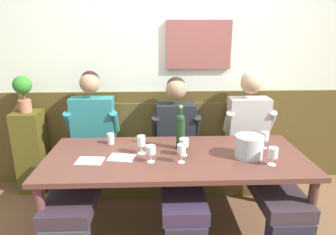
{
  "coord_description": "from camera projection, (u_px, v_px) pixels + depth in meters",
  "views": [
    {
      "loc": [
        -0.15,
        -2.13,
        1.73
      ],
      "look_at": [
        -0.05,
        0.43,
        0.95
      ],
      "focal_mm": 31.29,
      "sensor_mm": 36.0,
      "label": 1
    }
  ],
  "objects": [
    {
      "name": "room_wall_back",
      "position": [
        170.0,
        60.0,
        3.18
      ],
      "size": [
        6.8,
        0.12,
        2.8
      ],
      "color": "silver",
      "rests_on": "ground"
    },
    {
      "name": "wood_wainscot_panel",
      "position": [
        170.0,
        137.0,
        3.38
      ],
      "size": [
        6.8,
        0.03,
        1.06
      ],
      "primitive_type": "cube",
      "color": "brown",
      "rests_on": "ground"
    },
    {
      "name": "wall_bench",
      "position": [
        171.0,
        164.0,
        3.25
      ],
      "size": [
        2.43,
        0.42,
        0.94
      ],
      "color": "brown",
      "rests_on": "ground"
    },
    {
      "name": "dining_table",
      "position": [
        176.0,
        163.0,
        2.44
      ],
      "size": [
        2.13,
        0.87,
        0.72
      ],
      "color": "brown",
      "rests_on": "ground"
    },
    {
      "name": "person_right_seat",
      "position": [
        86.0,
        152.0,
        2.74
      ],
      "size": [
        0.54,
        1.34,
        1.32
      ],
      "color": "#353634",
      "rests_on": "ground"
    },
    {
      "name": "person_center_left_seat",
      "position": [
        178.0,
        150.0,
        2.79
      ],
      "size": [
        0.51,
        1.34,
        1.26
      ],
      "color": "#2E2733",
      "rests_on": "ground"
    },
    {
      "name": "person_left_seat",
      "position": [
        258.0,
        147.0,
        2.82
      ],
      "size": [
        0.53,
        1.34,
        1.32
      ],
      "color": "#262533",
      "rests_on": "ground"
    },
    {
      "name": "ice_bucket",
      "position": [
        249.0,
        146.0,
        2.37
      ],
      "size": [
        0.23,
        0.23,
        0.18
      ],
      "primitive_type": "cylinder",
      "color": "#B3BCC0",
      "rests_on": "dining_table"
    },
    {
      "name": "wine_bottle_clear_water",
      "position": [
        181.0,
        130.0,
        2.5
      ],
      "size": [
        0.07,
        0.07,
        0.39
      ],
      "color": "#1E391C",
      "rests_on": "dining_table"
    },
    {
      "name": "wine_glass_center_front",
      "position": [
        141.0,
        141.0,
        2.42
      ],
      "size": [
        0.07,
        0.07,
        0.16
      ],
      "color": "silver",
      "rests_on": "dining_table"
    },
    {
      "name": "wine_glass_right_end",
      "position": [
        182.0,
        149.0,
        2.26
      ],
      "size": [
        0.07,
        0.07,
        0.15
      ],
      "color": "silver",
      "rests_on": "dining_table"
    },
    {
      "name": "wine_glass_left_end",
      "position": [
        265.0,
        137.0,
        2.53
      ],
      "size": [
        0.06,
        0.06,
        0.15
      ],
      "color": "silver",
      "rests_on": "dining_table"
    },
    {
      "name": "wine_glass_by_bottle",
      "position": [
        151.0,
        151.0,
        2.27
      ],
      "size": [
        0.08,
        0.08,
        0.14
      ],
      "color": "silver",
      "rests_on": "dining_table"
    },
    {
      "name": "wine_glass_mid_right",
      "position": [
        184.0,
        143.0,
        2.39
      ],
      "size": [
        0.08,
        0.08,
        0.15
      ],
      "color": "silver",
      "rests_on": "dining_table"
    },
    {
      "name": "wine_glass_mid_left",
      "position": [
        273.0,
        153.0,
        2.22
      ],
      "size": [
        0.07,
        0.07,
        0.14
      ],
      "color": "silver",
      "rests_on": "dining_table"
    },
    {
      "name": "water_tumbler_right",
      "position": [
        111.0,
        139.0,
        2.65
      ],
      "size": [
        0.06,
        0.06,
        0.1
      ],
      "primitive_type": "cylinder",
      "color": "silver",
      "rests_on": "dining_table"
    },
    {
      "name": "tasting_sheet_left_guest",
      "position": [
        90.0,
        161.0,
        2.31
      ],
      "size": [
        0.22,
        0.17,
        0.0
      ],
      "primitive_type": "cube",
      "rotation": [
        0.0,
        0.0,
        -0.08
      ],
      "color": "white",
      "rests_on": "dining_table"
    },
    {
      "name": "tasting_sheet_right_guest",
      "position": [
        122.0,
        157.0,
        2.37
      ],
      "size": [
        0.24,
        0.19,
        0.0
      ],
      "primitive_type": "cube",
      "rotation": [
        0.0,
        0.0,
        -0.2
      ],
      "color": "white",
      "rests_on": "dining_table"
    },
    {
      "name": "corner_pedestal",
      "position": [
        32.0,
        151.0,
        3.18
      ],
      "size": [
        0.28,
        0.28,
        0.9
      ],
      "primitive_type": "cube",
      "color": "#504818",
      "rests_on": "ground"
    },
    {
      "name": "potted_plant",
      "position": [
        23.0,
        90.0,
        2.98
      ],
      "size": [
        0.19,
        0.19,
        0.38
      ],
      "color": "#A6684B",
      "rests_on": "corner_pedestal"
    }
  ]
}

